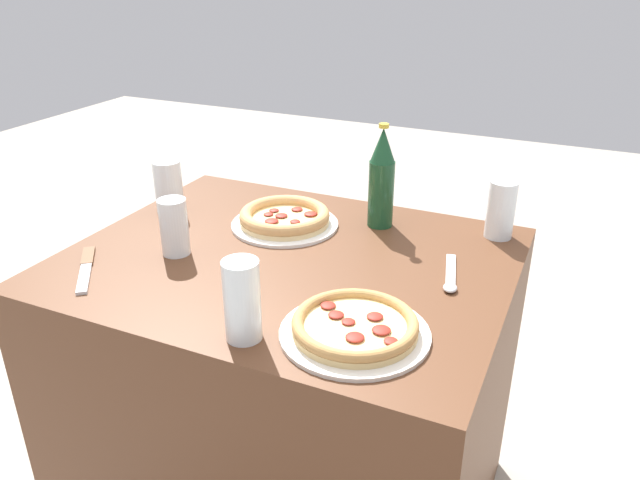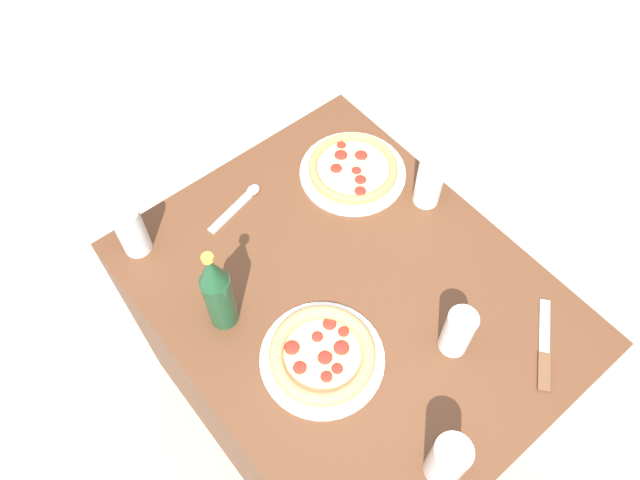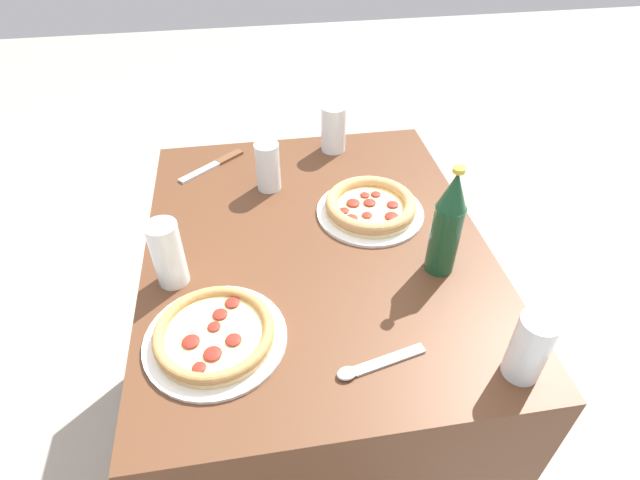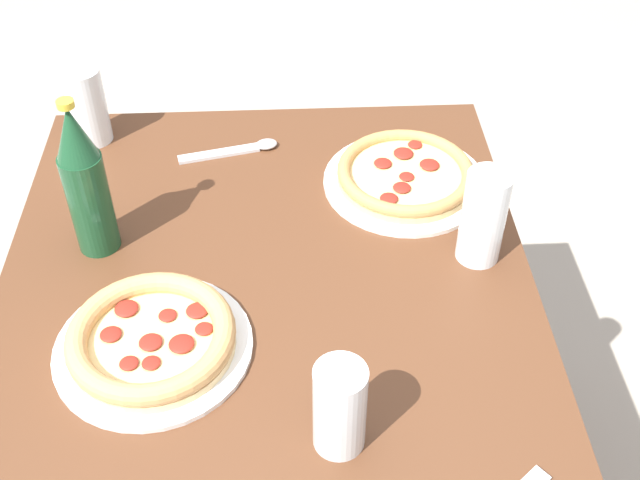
% 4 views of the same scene
% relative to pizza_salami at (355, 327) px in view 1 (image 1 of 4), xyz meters
% --- Properties ---
extents(table, '(0.98, 0.78, 0.77)m').
position_rel_pizza_salami_xyz_m(table, '(0.25, -0.23, -0.40)').
color(table, '#56331E').
rests_on(table, ground_plane).
extents(pizza_salami, '(0.27, 0.27, 0.04)m').
position_rel_pizza_salami_xyz_m(pizza_salami, '(0.00, 0.00, 0.00)').
color(pizza_salami, silver).
rests_on(pizza_salami, table).
extents(pizza_margherita, '(0.27, 0.27, 0.04)m').
position_rel_pizza_salami_xyz_m(pizza_margherita, '(0.34, -0.38, 0.00)').
color(pizza_margherita, white).
rests_on(pizza_margherita, table).
extents(glass_iced_tea, '(0.07, 0.07, 0.15)m').
position_rel_pizza_salami_xyz_m(glass_iced_tea, '(0.18, 0.09, 0.05)').
color(glass_iced_tea, white).
rests_on(glass_iced_tea, table).
extents(glass_orange_juice, '(0.06, 0.06, 0.13)m').
position_rel_pizza_salami_xyz_m(glass_orange_juice, '(0.49, -0.14, 0.04)').
color(glass_orange_juice, white).
rests_on(glass_orange_juice, table).
extents(glass_red_wine, '(0.07, 0.07, 0.14)m').
position_rel_pizza_salami_xyz_m(glass_red_wine, '(-0.16, -0.54, 0.04)').
color(glass_red_wine, white).
rests_on(glass_red_wine, table).
extents(glass_cola, '(0.07, 0.07, 0.14)m').
position_rel_pizza_salami_xyz_m(glass_cola, '(0.66, -0.35, 0.04)').
color(glass_cola, white).
rests_on(glass_cola, table).
extents(beer_bottle, '(0.06, 0.06, 0.26)m').
position_rel_pizza_salami_xyz_m(beer_bottle, '(0.13, -0.48, 0.10)').
color(beer_bottle, '#194728').
rests_on(beer_bottle, table).
extents(knife, '(0.15, 0.18, 0.01)m').
position_rel_pizza_salami_xyz_m(knife, '(0.62, 0.00, -0.01)').
color(knife, brown).
rests_on(knife, table).
extents(spoon, '(0.06, 0.17, 0.01)m').
position_rel_pizza_salami_xyz_m(spoon, '(-0.11, -0.28, -0.01)').
color(spoon, silver).
rests_on(spoon, table).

